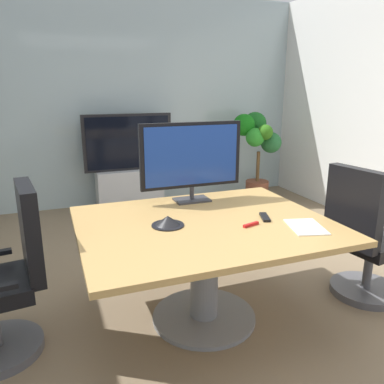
# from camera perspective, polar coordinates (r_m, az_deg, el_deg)

# --- Properties ---
(ground_plane) EXTENTS (7.19, 7.19, 0.00)m
(ground_plane) POSITION_cam_1_polar(r_m,az_deg,el_deg) (3.07, 0.78, -17.29)
(ground_plane) COLOR #7A664C
(wall_back_glass_partition) EXTENTS (5.48, 0.10, 2.89)m
(wall_back_glass_partition) POSITION_cam_1_polar(r_m,az_deg,el_deg) (5.58, -11.15, 13.00)
(wall_back_glass_partition) COLOR #9EB2B7
(wall_back_glass_partition) RESTS_ON ground
(conference_table) EXTENTS (1.71, 1.37, 0.76)m
(conference_table) POSITION_cam_1_polar(r_m,az_deg,el_deg) (2.72, 1.88, -8.19)
(conference_table) COLOR #B2894C
(conference_table) RESTS_ON ground
(office_chair_left) EXTENTS (0.62, 0.60, 1.09)m
(office_chair_left) POSITION_cam_1_polar(r_m,az_deg,el_deg) (2.73, -25.96, -12.46)
(office_chair_left) COLOR #4C4C51
(office_chair_left) RESTS_ON ground
(office_chair_right) EXTENTS (0.63, 0.61, 1.09)m
(office_chair_right) POSITION_cam_1_polar(r_m,az_deg,el_deg) (3.33, 24.21, -7.16)
(office_chair_right) COLOR #4C4C51
(office_chair_right) RESTS_ON ground
(tv_monitor) EXTENTS (0.84, 0.18, 0.64)m
(tv_monitor) POSITION_cam_1_polar(r_m,az_deg,el_deg) (3.05, -0.08, 5.19)
(tv_monitor) COLOR #333338
(tv_monitor) RESTS_ON conference_table
(wall_display_unit) EXTENTS (1.20, 0.36, 1.31)m
(wall_display_unit) POSITION_cam_1_polar(r_m,az_deg,el_deg) (5.38, -9.31, 2.19)
(wall_display_unit) COLOR #B7BABC
(wall_display_unit) RESTS_ON ground
(potted_plant) EXTENTS (0.71, 0.64, 1.30)m
(potted_plant) POSITION_cam_1_polar(r_m,az_deg,el_deg) (5.70, 9.61, 7.05)
(potted_plant) COLOR brown
(potted_plant) RESTS_ON ground
(conference_phone) EXTENTS (0.22, 0.22, 0.07)m
(conference_phone) POSITION_cam_1_polar(r_m,az_deg,el_deg) (2.58, -3.63, -4.39)
(conference_phone) COLOR black
(conference_phone) RESTS_ON conference_table
(remote_control) EXTENTS (0.10, 0.18, 0.02)m
(remote_control) POSITION_cam_1_polar(r_m,az_deg,el_deg) (2.77, 10.79, -3.70)
(remote_control) COLOR black
(remote_control) RESTS_ON conference_table
(whiteboard_marker) EXTENTS (0.13, 0.05, 0.02)m
(whiteboard_marker) POSITION_cam_1_polar(r_m,az_deg,el_deg) (2.60, 8.77, -4.82)
(whiteboard_marker) COLOR red
(whiteboard_marker) RESTS_ON conference_table
(paper_notepad) EXTENTS (0.28, 0.35, 0.01)m
(paper_notepad) POSITION_cam_1_polar(r_m,az_deg,el_deg) (2.66, 16.62, -5.00)
(paper_notepad) COLOR white
(paper_notepad) RESTS_ON conference_table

